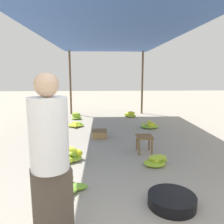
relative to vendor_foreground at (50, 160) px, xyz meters
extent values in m
cylinder|color=brown|center=(-0.79, 7.11, 0.41)|extent=(0.08, 0.08, 2.57)
cylinder|color=brown|center=(2.18, 7.11, 0.41)|extent=(0.08, 0.08, 2.57)
cube|color=#33569E|center=(0.70, 3.45, 1.71)|extent=(3.37, 7.72, 0.04)
cube|color=#4C4238|center=(0.00, 0.00, -0.48)|extent=(0.42, 0.33, 0.78)
cylinder|color=white|center=(0.00, 0.00, 0.25)|extent=(0.46, 0.46, 0.68)
sphere|color=tan|center=(0.00, 0.00, 0.70)|extent=(0.22, 0.22, 0.22)
cube|color=brown|center=(1.39, 2.48, -0.53)|extent=(0.34, 0.34, 0.04)
cylinder|color=brown|center=(1.26, 2.35, -0.71)|extent=(0.04, 0.04, 0.33)
cylinder|color=brown|center=(1.53, 2.35, -0.71)|extent=(0.04, 0.04, 0.33)
cylinder|color=brown|center=(1.26, 2.62, -0.71)|extent=(0.04, 0.04, 0.33)
cylinder|color=brown|center=(1.53, 2.62, -0.71)|extent=(0.04, 0.04, 0.33)
cylinder|color=black|center=(1.37, 0.54, -0.80)|extent=(0.61, 0.61, 0.15)
ellipsoid|color=#81B835|center=(-0.16, 0.86, -0.76)|extent=(0.22, 0.26, 0.11)
ellipsoid|color=#B0CB2D|center=(-0.08, 0.91, -0.81)|extent=(0.22, 0.25, 0.11)
ellipsoid|color=#78B437|center=(0.11, 0.98, -0.82)|extent=(0.35, 0.18, 0.10)
ellipsoid|color=yellow|center=(-0.01, 0.82, -0.79)|extent=(0.25, 0.33, 0.11)
ellipsoid|color=#9DC330|center=(-0.06, 1.02, -0.73)|extent=(0.29, 0.23, 0.12)
ellipsoid|color=#7FB735|center=(-0.10, 0.96, -0.82)|extent=(0.49, 0.43, 0.10)
ellipsoid|color=yellow|center=(-0.02, 2.16, -0.74)|extent=(0.29, 0.23, 0.15)
ellipsoid|color=#BCD02A|center=(-0.16, 1.96, -0.81)|extent=(0.26, 0.22, 0.14)
ellipsoid|color=#89BB34|center=(-0.09, 2.09, -0.73)|extent=(0.25, 0.27, 0.12)
ellipsoid|color=#9FC430|center=(-0.09, 2.11, -0.71)|extent=(0.20, 0.33, 0.09)
ellipsoid|color=#B9CE2B|center=(-0.19, 2.06, -0.80)|extent=(0.29, 0.30, 0.10)
ellipsoid|color=#C1D12A|center=(-0.10, 2.09, -0.66)|extent=(0.27, 0.23, 0.13)
ellipsoid|color=#91BE32|center=(-0.09, 2.09, -0.82)|extent=(0.36, 0.31, 0.10)
ellipsoid|color=#B6CD2C|center=(-0.28, 4.85, -0.77)|extent=(0.28, 0.26, 0.09)
ellipsoid|color=yellow|center=(-0.35, 4.71, -0.80)|extent=(0.20, 0.33, 0.10)
ellipsoid|color=#C1D12A|center=(-0.38, 5.00, -0.80)|extent=(0.22, 0.15, 0.12)
ellipsoid|color=#CED727|center=(-0.33, 4.83, -0.80)|extent=(0.34, 0.24, 0.10)
ellipsoid|color=#8ABB33|center=(-0.20, 4.86, -0.79)|extent=(0.16, 0.22, 0.09)
ellipsoid|color=#B5CD2C|center=(-0.35, 4.89, -0.82)|extent=(0.51, 0.44, 0.10)
ellipsoid|color=#A7C72E|center=(-0.45, 6.00, -0.74)|extent=(0.32, 0.13, 0.12)
ellipsoid|color=#9BC230|center=(-0.44, 6.00, -0.72)|extent=(0.30, 0.16, 0.11)
ellipsoid|color=#8ABB33|center=(-0.46, 5.98, -0.69)|extent=(0.33, 0.20, 0.13)
ellipsoid|color=yellow|center=(-0.47, 6.01, -0.67)|extent=(0.29, 0.15, 0.13)
ellipsoid|color=#A0C42F|center=(-0.47, 6.03, -0.76)|extent=(0.31, 0.30, 0.11)
ellipsoid|color=#73B237|center=(-0.45, 6.02, -0.67)|extent=(0.34, 0.28, 0.11)
ellipsoid|color=#8EBD33|center=(-0.45, 6.02, -0.82)|extent=(0.37, 0.32, 0.10)
ellipsoid|color=#A0C42F|center=(1.50, 1.73, -0.71)|extent=(0.31, 0.12, 0.14)
ellipsoid|color=#B4CC2C|center=(1.46, 1.77, -0.76)|extent=(0.16, 0.25, 0.11)
ellipsoid|color=yellow|center=(1.45, 1.76, -0.73)|extent=(0.26, 0.23, 0.11)
ellipsoid|color=#9CC330|center=(1.59, 1.87, -0.80)|extent=(0.26, 0.18, 0.14)
ellipsoid|color=#9BC230|center=(1.45, 1.78, -0.82)|extent=(0.40, 0.35, 0.10)
ellipsoid|color=yellow|center=(2.06, 4.57, -0.77)|extent=(0.26, 0.18, 0.12)
ellipsoid|color=#93BF32|center=(2.10, 4.57, -0.80)|extent=(0.17, 0.22, 0.11)
ellipsoid|color=#9DC330|center=(1.80, 4.65, -0.79)|extent=(0.16, 0.35, 0.09)
ellipsoid|color=#C2D229|center=(1.98, 4.53, -0.70)|extent=(0.26, 0.36, 0.13)
ellipsoid|color=#A2C52F|center=(2.14, 4.52, -0.83)|extent=(0.29, 0.25, 0.10)
ellipsoid|color=yellow|center=(1.98, 4.46, -0.77)|extent=(0.22, 0.26, 0.14)
ellipsoid|color=#7AB536|center=(1.96, 4.59, -0.82)|extent=(0.50, 0.44, 0.10)
ellipsoid|color=#A3C52F|center=(1.69, 6.24, -0.82)|extent=(0.26, 0.23, 0.10)
ellipsoid|color=#C3D229|center=(1.68, 6.34, -0.79)|extent=(0.13, 0.30, 0.15)
ellipsoid|color=#B2CC2C|center=(1.53, 6.53, -0.80)|extent=(0.33, 0.20, 0.15)
ellipsoid|color=yellow|center=(1.65, 6.38, -0.71)|extent=(0.31, 0.25, 0.11)
ellipsoid|color=yellow|center=(1.53, 6.48, -0.80)|extent=(0.34, 0.27, 0.15)
ellipsoid|color=#B0CB2D|center=(1.61, 6.38, -0.82)|extent=(0.44, 0.39, 0.10)
cube|color=#9E7A4C|center=(0.42, 3.65, -0.79)|extent=(0.38, 0.38, 0.17)
cube|color=brown|center=(0.42, 3.65, -0.70)|extent=(0.39, 0.39, 0.02)
camera|label=1|loc=(0.49, -1.97, 0.80)|focal=35.00mm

